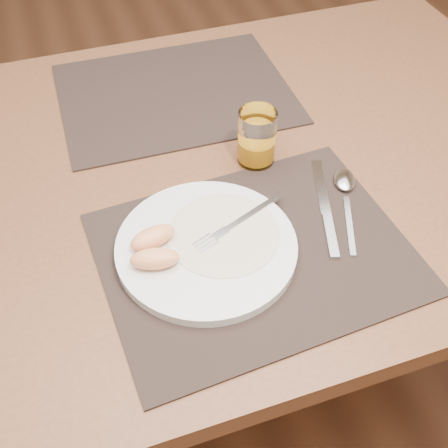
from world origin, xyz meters
TOP-DOWN VIEW (x-y plane):
  - ground at (0.00, 0.00)m, footprint 5.00×5.00m
  - table at (0.00, 0.00)m, footprint 1.40×0.90m
  - placemat_near at (0.00, -0.22)m, footprint 0.47×0.38m
  - placemat_far at (0.00, 0.22)m, footprint 0.46×0.36m
  - plate at (-0.06, -0.19)m, footprint 0.27×0.27m
  - plate_dressing at (-0.03, -0.18)m, footprint 0.17×0.17m
  - fork at (-0.02, -0.17)m, footprint 0.17×0.08m
  - knife at (0.14, -0.19)m, footprint 0.08×0.21m
  - spoon at (0.19, -0.14)m, footprint 0.09×0.18m
  - juice_glass at (0.08, -0.02)m, footprint 0.06×0.06m
  - grapefruit_wedges at (-0.14, -0.19)m, footprint 0.08×0.09m

SIDE VIEW (x-z plane):
  - ground at x=0.00m, z-range 0.00..0.00m
  - table at x=0.00m, z-range 0.29..1.04m
  - placemat_near at x=0.00m, z-range 0.75..0.75m
  - placemat_far at x=0.00m, z-range 0.75..0.75m
  - knife at x=0.14m, z-range 0.75..0.76m
  - spoon at x=0.19m, z-range 0.75..0.77m
  - plate at x=-0.06m, z-range 0.75..0.77m
  - plate_dressing at x=-0.03m, z-range 0.77..0.77m
  - fork at x=-0.02m, z-range 0.77..0.77m
  - grapefruit_wedges at x=-0.14m, z-range 0.77..0.80m
  - juice_glass at x=0.08m, z-range 0.75..0.85m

